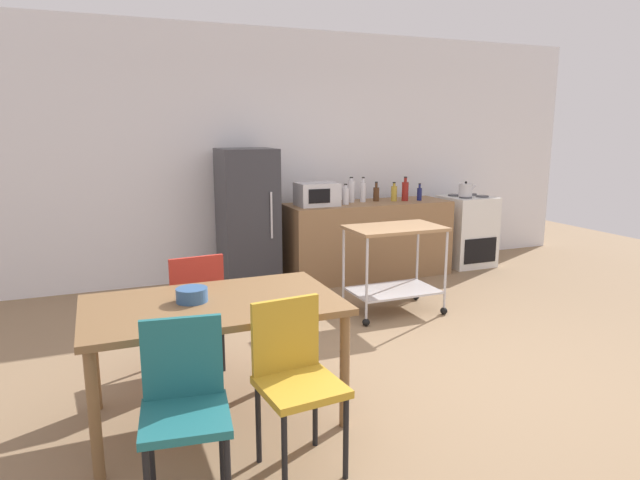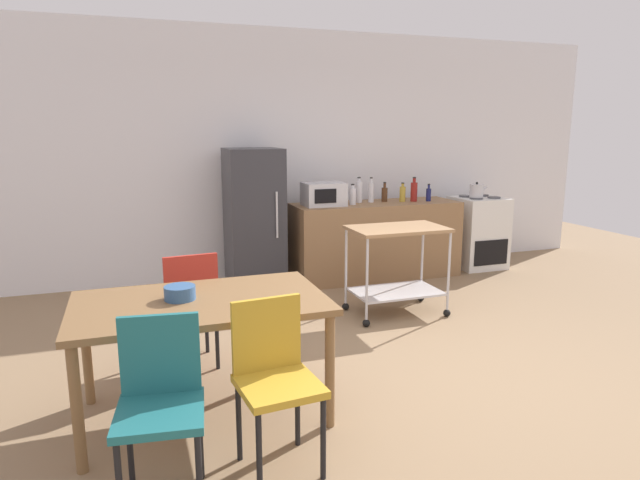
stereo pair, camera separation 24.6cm
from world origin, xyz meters
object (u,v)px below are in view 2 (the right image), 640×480
object	(u,v)px
bottle_vinegar	(384,194)
fruit_bowl	(180,293)
bottle_wine	(403,194)
bottle_soda	(429,194)
bottle_hot_sauce	(371,192)
chair_teal	(160,398)
bottle_soy_sauce	(353,196)
refrigerator	(254,218)
microwave	(324,194)
bottle_sesame_oil	(414,191)
dining_table	(201,312)
chair_red	(189,301)
kettle	(477,191)
chair_mustard	(275,372)
bottle_olive_oil	(359,191)
stove_oven	(477,232)
kitchen_cart	(397,256)

from	to	relation	value
bottle_vinegar	fruit_bowl	size ratio (longest dim) A/B	1.25
bottle_wine	bottle_soda	distance (m)	0.32
bottle_hot_sauce	bottle_wine	world-z (taller)	bottle_hot_sauce
chair_teal	bottle_soy_sauce	xyz separation A→B (m)	(2.35, 3.31, 0.48)
bottle_soy_sauce	bottle_soda	bearing A→B (deg)	-0.90
refrigerator	bottle_vinegar	xyz separation A→B (m)	(1.59, -0.03, 0.22)
chair_teal	microwave	world-z (taller)	microwave
bottle_sesame_oil	dining_table	bearing A→B (deg)	-137.79
chair_teal	bottle_hot_sauce	world-z (taller)	bottle_hot_sauce
chair_red	kettle	bearing A→B (deg)	-159.07
chair_teal	bottle_sesame_oil	distance (m)	4.62
bottle_wine	chair_mustard	bearing A→B (deg)	-126.76
bottle_olive_oil	bottle_vinegar	distance (m)	0.33
chair_red	microwave	world-z (taller)	microwave
stove_oven	microwave	distance (m)	2.20
chair_mustard	bottle_vinegar	distance (m)	4.05
bottle_wine	bottle_sesame_oil	size ratio (longest dim) A/B	0.78
refrigerator	microwave	distance (m)	0.83
bottle_olive_oil	kettle	bearing A→B (deg)	-6.43
kitchen_cart	microwave	distance (m)	1.39
chair_mustard	chair_teal	size ratio (longest dim) A/B	1.00
bottle_soda	fruit_bowl	world-z (taller)	bottle_soda
chair_mustard	bottle_vinegar	world-z (taller)	bottle_vinegar
dining_table	bottle_hot_sauce	size ratio (longest dim) A/B	5.07
chair_mustard	bottle_wine	size ratio (longest dim) A/B	3.90
bottle_soy_sauce	bottle_soda	world-z (taller)	bottle_soy_sauce
stove_oven	fruit_bowl	size ratio (longest dim) A/B	4.91
stove_oven	bottle_vinegar	size ratio (longest dim) A/B	3.94
kitchen_cart	bottle_vinegar	xyz separation A→B (m)	(0.52, 1.37, 0.42)
microwave	bottle_sesame_oil	bearing A→B (deg)	-0.25
chair_red	kettle	xyz separation A→B (m)	(3.72, 1.83, 0.48)
chair_red	bottle_soda	size ratio (longest dim) A/B	4.26
bottle_hot_sauce	kettle	distance (m)	1.38
bottle_sesame_oil	fruit_bowl	distance (m)	3.94
chair_mustard	refrigerator	bearing A→B (deg)	73.56
bottle_olive_oil	bottle_soy_sauce	bearing A→B (deg)	-133.68
microwave	bottle_wine	world-z (taller)	microwave
dining_table	chair_mustard	xyz separation A→B (m)	(0.29, -0.64, -0.15)
stove_oven	bottle_olive_oil	size ratio (longest dim) A/B	3.07
kitchen_cart	fruit_bowl	bearing A→B (deg)	-148.80
bottle_vinegar	bottle_wine	xyz separation A→B (m)	(0.20, -0.08, 0.00)
kettle	bottle_wine	bearing A→B (deg)	175.83
chair_mustard	fruit_bowl	world-z (taller)	chair_mustard
refrigerator	kitchen_cart	bearing A→B (deg)	-52.78
stove_oven	bottle_hot_sauce	world-z (taller)	bottle_hot_sauce
bottle_vinegar	chair_teal	bearing A→B (deg)	-129.39
chair_teal	bottle_sesame_oil	xyz separation A→B (m)	(3.16, 3.33, 0.50)
microwave	bottle_olive_oil	bearing A→B (deg)	13.58
dining_table	bottle_vinegar	world-z (taller)	bottle_vinegar
chair_teal	bottle_hot_sauce	xyz separation A→B (m)	(2.64, 3.43, 0.51)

